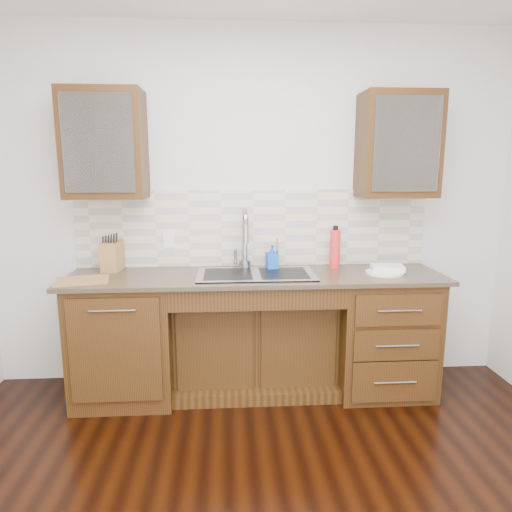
{
  "coord_description": "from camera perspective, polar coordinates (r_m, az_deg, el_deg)",
  "views": [
    {
      "loc": [
        -0.21,
        -1.76,
        1.67
      ],
      "look_at": [
        0.0,
        1.4,
        1.05
      ],
      "focal_mm": 32.0,
      "sensor_mm": 36.0,
      "label": 1
    }
  ],
  "objects": [
    {
      "name": "wall_back",
      "position": [
        3.58,
        -0.42,
        5.94
      ],
      "size": [
        4.0,
        0.1,
        2.7
      ],
      "primitive_type": "cube",
      "color": "silver",
      "rests_on": "ground"
    },
    {
      "name": "base_cabinet_left",
      "position": [
        3.51,
        -15.95,
        -9.89
      ],
      "size": [
        0.7,
        0.62,
        0.88
      ],
      "primitive_type": "cube",
      "color": "#593014",
      "rests_on": "ground"
    },
    {
      "name": "base_cabinet_center",
      "position": [
        3.55,
        -0.14,
        -10.74
      ],
      "size": [
        1.2,
        0.44,
        0.7
      ],
      "primitive_type": "cube",
      "color": "#593014",
      "rests_on": "ground"
    },
    {
      "name": "base_cabinet_right",
      "position": [
        3.62,
        15.33,
        -9.2
      ],
      "size": [
        0.7,
        0.62,
        0.88
      ],
      "primitive_type": "cube",
      "color": "#593014",
      "rests_on": "ground"
    },
    {
      "name": "countertop",
      "position": [
        3.29,
        -0.03,
        -2.57
      ],
      "size": [
        2.7,
        0.65,
        0.03
      ],
      "primitive_type": "cube",
      "color": "#84705B",
      "rests_on": "base_cabinet_left"
    },
    {
      "name": "backsplash",
      "position": [
        3.54,
        -0.36,
        3.51
      ],
      "size": [
        2.7,
        0.02,
        0.59
      ],
      "primitive_type": "cube",
      "color": "beige",
      "rests_on": "wall_back"
    },
    {
      "name": "sink",
      "position": [
        3.29,
        -0.01,
        -3.81
      ],
      "size": [
        0.84,
        0.46,
        0.19
      ],
      "primitive_type": "cube",
      "color": "#9E9EA5",
      "rests_on": "countertop"
    },
    {
      "name": "faucet",
      "position": [
        3.45,
        -1.42,
        1.73
      ],
      "size": [
        0.04,
        0.04,
        0.4
      ],
      "primitive_type": "cylinder",
      "color": "#999993",
      "rests_on": "countertop"
    },
    {
      "name": "filter_tap",
      "position": [
        3.49,
        2.68,
        0.5
      ],
      "size": [
        0.02,
        0.02,
        0.24
      ],
      "primitive_type": "cylinder",
      "color": "#999993",
      "rests_on": "countertop"
    },
    {
      "name": "upper_cabinet_left",
      "position": [
        3.45,
        -18.37,
        13.09
      ],
      "size": [
        0.55,
        0.34,
        0.75
      ],
      "primitive_type": "cube",
      "color": "#593014",
      "rests_on": "wall_back"
    },
    {
      "name": "upper_cabinet_right",
      "position": [
        3.58,
        17.3,
        13.06
      ],
      "size": [
        0.55,
        0.34,
        0.75
      ],
      "primitive_type": "cube",
      "color": "#593014",
      "rests_on": "wall_back"
    },
    {
      "name": "outlet_left",
      "position": [
        3.56,
        -10.85,
        1.98
      ],
      "size": [
        0.08,
        0.01,
        0.12
      ],
      "primitive_type": "cube",
      "color": "white",
      "rests_on": "backsplash"
    },
    {
      "name": "outlet_right",
      "position": [
        3.64,
        9.94,
        2.2
      ],
      "size": [
        0.08,
        0.01,
        0.12
      ],
      "primitive_type": "cube",
      "color": "white",
      "rests_on": "backsplash"
    },
    {
      "name": "soap_bottle",
      "position": [
        3.43,
        2.03,
        -0.14
      ],
      "size": [
        0.1,
        0.1,
        0.19
      ],
      "primitive_type": "imported",
      "rotation": [
        0.0,
        0.0,
        0.16
      ],
      "color": "blue",
      "rests_on": "countertop"
    },
    {
      "name": "water_bottle",
      "position": [
        3.51,
        9.84,
        0.86
      ],
      "size": [
        0.08,
        0.08,
        0.3
      ],
      "primitive_type": "cylinder",
      "rotation": [
        0.0,
        0.0,
        -0.04
      ],
      "color": "red",
      "rests_on": "countertop"
    },
    {
      "name": "plate",
      "position": [
        3.43,
        15.75,
        -2.03
      ],
      "size": [
        0.32,
        0.32,
        0.02
      ],
      "primitive_type": "cylinder",
      "rotation": [
        0.0,
        0.0,
        0.22
      ],
      "color": "#E6EAC5",
      "rests_on": "countertop"
    },
    {
      "name": "dish_towel",
      "position": [
        3.49,
        16.1,
        -1.41
      ],
      "size": [
        0.25,
        0.2,
        0.04
      ],
      "primitive_type": "cube",
      "rotation": [
        0.0,
        0.0,
        -0.17
      ],
      "color": "white",
      "rests_on": "plate"
    },
    {
      "name": "knife_block",
      "position": [
        3.55,
        -17.53,
        -0.02
      ],
      "size": [
        0.14,
        0.21,
        0.22
      ],
      "primitive_type": "cube",
      "rotation": [
        0.0,
        0.0,
        -0.12
      ],
      "color": "#946C4B",
      "rests_on": "countertop"
    },
    {
      "name": "cutting_board",
      "position": [
        3.3,
        -20.93,
        -2.88
      ],
      "size": [
        0.39,
        0.31,
        0.02
      ],
      "primitive_type": "cube",
      "rotation": [
        0.0,
        0.0,
        0.22
      ],
      "color": "olive",
      "rests_on": "countertop"
    },
    {
      "name": "cup_left_a",
      "position": [
        3.48,
        -20.39,
        12.07
      ],
      "size": [
        0.14,
        0.14,
        0.09
      ],
      "primitive_type": "imported",
      "rotation": [
        0.0,
        0.0,
        -0.18
      ],
      "color": "white",
      "rests_on": "upper_cabinet_left"
    },
    {
      "name": "cup_left_b",
      "position": [
        3.43,
        -16.51,
        12.4
      ],
      "size": [
        0.15,
        0.15,
        0.1
      ],
      "primitive_type": "imported",
      "rotation": [
        0.0,
        0.0,
        0.43
      ],
      "color": "white",
      "rests_on": "upper_cabinet_left"
    },
    {
      "name": "cup_right_a",
      "position": [
        3.52,
        14.79,
        12.32
      ],
      "size": [
        0.12,
        0.12,
        0.09
      ],
      "primitive_type": "imported",
      "rotation": [
        0.0,
        0.0,
        0.09
      ],
      "color": "white",
      "rests_on": "upper_cabinet_right"
    },
    {
      "name": "cup_right_b",
      "position": [
        3.61,
        18.81,
        12.12
      ],
      "size": [
        0.12,
        0.12,
        0.1
      ],
      "primitive_type": "imported",
      "rotation": [
        0.0,
        0.0,
        0.15
      ],
      "color": "silver",
      "rests_on": "upper_cabinet_right"
    }
  ]
}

